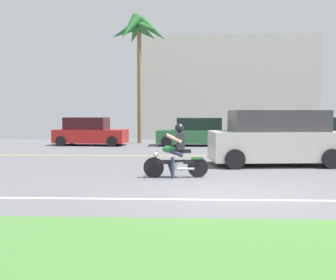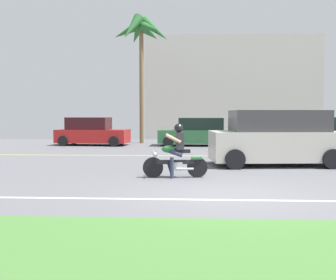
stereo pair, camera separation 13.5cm
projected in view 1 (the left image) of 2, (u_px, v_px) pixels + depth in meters
ground at (217, 174)px, 11.53m from camera, size 56.00×30.00×0.04m
grass_median at (269, 266)px, 4.45m from camera, size 56.00×3.80×0.06m
lane_line_near at (231, 200)px, 8.00m from camera, size 50.40×0.12×0.01m
lane_line_far at (207, 156)px, 16.36m from camera, size 50.40×0.12×0.01m
motorcyclist at (176, 155)px, 10.78m from camera, size 1.78×0.58×1.49m
suv_nearby at (276, 139)px, 13.37m from camera, size 4.60×2.37×1.87m
parked_car_0 at (90, 132)px, 21.89m from camera, size 4.05×2.08×1.55m
parked_car_1 at (196, 133)px, 21.61m from camera, size 4.16×1.92×1.53m
parked_car_2 at (311, 133)px, 20.70m from camera, size 4.00×2.09×1.57m
palm_tree_1 at (140, 35)px, 23.17m from camera, size 3.59×3.36×7.55m
building_far at (227, 89)px, 29.15m from camera, size 12.29×4.00×7.20m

